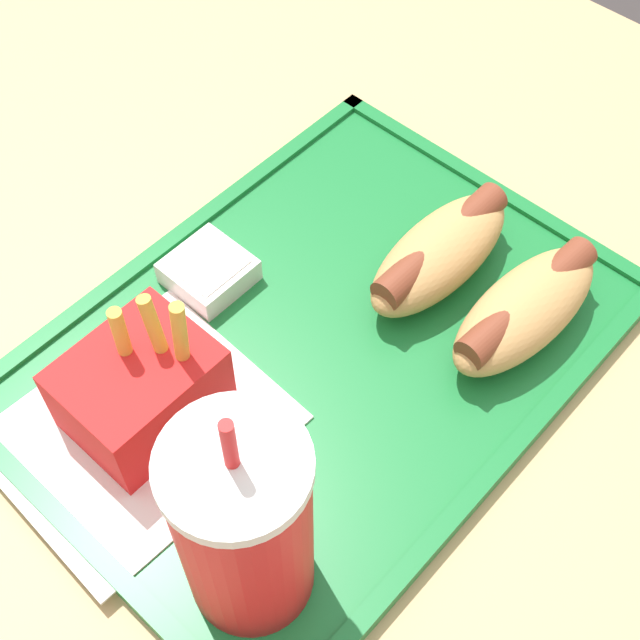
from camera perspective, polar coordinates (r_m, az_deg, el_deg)
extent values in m
cube|color=tan|center=(0.93, -2.32, -14.53)|extent=(1.01, 0.97, 0.70)
cube|color=#197233|center=(0.61, 0.00, -1.88)|extent=(0.41, 0.30, 0.01)
cube|color=#197233|center=(0.68, -9.08, 5.36)|extent=(0.41, 0.01, 0.00)
cube|color=#197233|center=(0.57, 10.88, -9.62)|extent=(0.41, 0.01, 0.00)
cube|color=#197233|center=(0.71, 10.94, 8.36)|extent=(0.01, 0.30, 0.00)
cube|color=#197233|center=(0.56, -14.35, -14.12)|extent=(0.01, 0.30, 0.00)
cube|color=white|center=(0.59, -11.50, -6.91)|extent=(0.18, 0.15, 0.00)
cylinder|color=red|center=(0.47, -4.86, -13.20)|extent=(0.07, 0.07, 0.14)
cylinder|color=silver|center=(0.41, -5.58, -9.32)|extent=(0.07, 0.07, 0.01)
cylinder|color=red|center=(0.39, -5.83, -7.93)|extent=(0.01, 0.01, 0.03)
ellipsoid|color=tan|center=(0.61, 12.98, 0.62)|extent=(0.14, 0.06, 0.05)
cylinder|color=brown|center=(0.61, 13.15, 1.19)|extent=(0.13, 0.03, 0.02)
ellipsoid|color=tan|center=(0.63, 7.66, 4.22)|extent=(0.14, 0.06, 0.05)
cylinder|color=brown|center=(0.63, 7.76, 4.82)|extent=(0.12, 0.02, 0.02)
cube|color=red|center=(0.57, -11.40, -4.40)|extent=(0.09, 0.07, 0.06)
cylinder|color=gold|center=(0.55, -12.42, -1.68)|extent=(0.01, 0.01, 0.07)
cylinder|color=gold|center=(0.53, -8.87, -1.57)|extent=(0.01, 0.02, 0.08)
cylinder|color=gold|center=(0.54, -10.20, -1.58)|extent=(0.01, 0.02, 0.08)
cube|color=silver|center=(0.64, -7.13, 3.10)|extent=(0.05, 0.05, 0.02)
cube|color=white|center=(0.63, -7.22, 3.61)|extent=(0.04, 0.04, 0.00)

